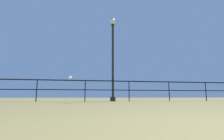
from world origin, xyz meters
name	(u,v)px	position (x,y,z in m)	size (l,w,h in m)	color
pier_railing	(108,86)	(0.00, 7.91, 0.78)	(20.31, 0.05, 1.05)	black
lamppost_center	(113,53)	(0.30, 8.06, 2.57)	(0.32, 0.32, 4.59)	black
seagull_on_rail	(70,78)	(-1.88, 7.93, 1.14)	(0.25, 0.44, 0.21)	white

